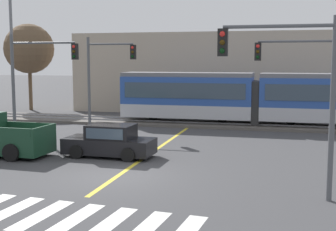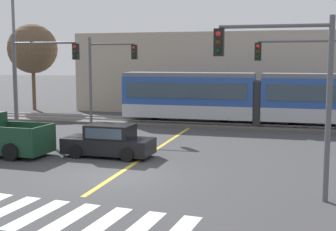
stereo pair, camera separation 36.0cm
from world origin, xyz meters
name	(u,v)px [view 1 (the left image)]	position (x,y,z in m)	size (l,w,h in m)	color
ground_plane	(118,176)	(0.00, 0.00, 0.00)	(200.00, 200.00, 0.00)	#3D3D3F
track_bed	(193,123)	(0.00, 15.03, 0.09)	(120.00, 4.00, 0.18)	#56514C
rail_near	(191,122)	(0.00, 14.31, 0.23)	(120.00, 0.08, 0.10)	#939399
rail_far	(195,120)	(0.00, 15.75, 0.23)	(120.00, 0.08, 0.10)	#939399
light_rail_tram	(256,96)	(4.33, 15.03, 2.05)	(18.50, 2.64, 3.43)	#B7BAC1
crosswalk_stripe_2	(10,211)	(-1.64, -4.78, 0.00)	(0.56, 2.80, 0.01)	silver
crosswalk_stripe_3	(42,215)	(-0.55, -4.87, 0.00)	(0.56, 2.80, 0.01)	silver
crosswalk_stripe_4	(75,219)	(0.55, -4.96, 0.00)	(0.56, 2.80, 0.01)	silver
crosswalk_stripe_5	(109,223)	(1.64, -5.05, 0.00)	(0.56, 2.80, 0.01)	silver
crosswalk_stripe_6	(146,228)	(2.74, -5.14, 0.00)	(0.56, 2.80, 0.01)	silver
lane_centre_line	(153,151)	(0.00, 5.06, 0.00)	(0.20, 15.95, 0.01)	gold
sedan_crossing	(110,142)	(-1.65, 3.38, 0.70)	(4.25, 2.01, 1.52)	black
traffic_light_far_left	(104,70)	(-4.91, 10.93, 3.88)	(3.25, 0.38, 5.92)	#515459
traffic_light_mid_left	(35,69)	(-7.83, 7.52, 3.95)	(4.25, 0.38, 5.97)	#515459
traffic_light_near_right	(292,78)	(6.46, -1.31, 3.96)	(3.75, 0.38, 5.89)	#515459
traffic_light_mid_right	(310,72)	(7.37, 7.26, 3.90)	(4.25, 0.38, 5.83)	#515459
street_lamp_west	(14,46)	(-11.74, 11.64, 5.39)	(2.02, 0.28, 9.65)	slate
bare_tree_far_west	(29,49)	(-15.92, 20.57, 5.43)	(4.37, 4.37, 7.63)	brown
building_backdrop_far	(209,73)	(-0.35, 23.66, 3.36)	(22.94, 6.00, 6.73)	tan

